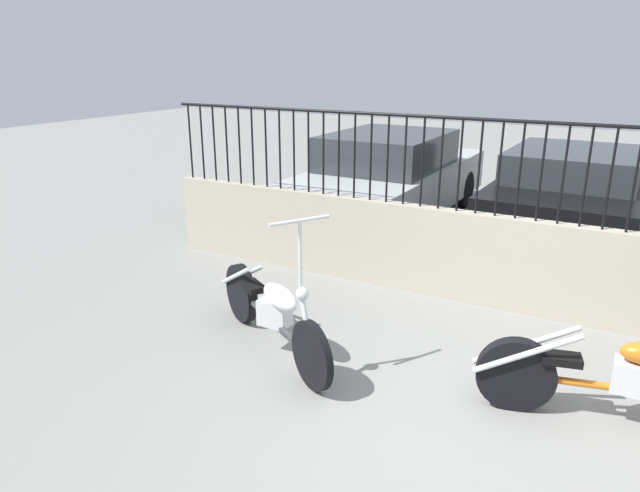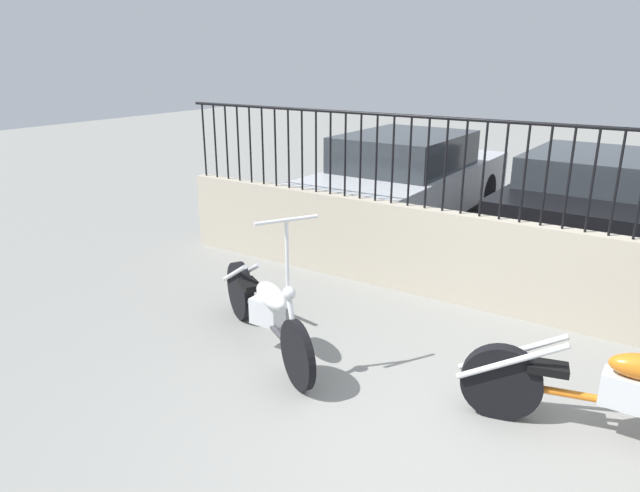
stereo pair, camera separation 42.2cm
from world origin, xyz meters
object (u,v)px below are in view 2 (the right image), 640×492
object	(u,v)px
motorcycle_orange	(601,388)
car_silver	(408,178)
motorcycle_dark_grey	(262,306)
car_black	(594,196)

from	to	relation	value
motorcycle_orange	car_silver	size ratio (longest dim) A/B	0.46
motorcycle_dark_grey	motorcycle_orange	xyz separation A→B (m)	(2.82, 0.24, -0.01)
motorcycle_dark_grey	car_silver	world-z (taller)	car_silver
motorcycle_orange	car_silver	xyz separation A→B (m)	(-3.48, 4.32, 0.33)
car_silver	car_black	size ratio (longest dim) A/B	1.04
car_black	motorcycle_orange	bearing A→B (deg)	-168.48
car_silver	motorcycle_orange	bearing A→B (deg)	-140.29
motorcycle_orange	car_silver	world-z (taller)	car_silver
motorcycle_dark_grey	car_silver	bearing A→B (deg)	129.38
motorcycle_dark_grey	motorcycle_orange	bearing A→B (deg)	35.98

